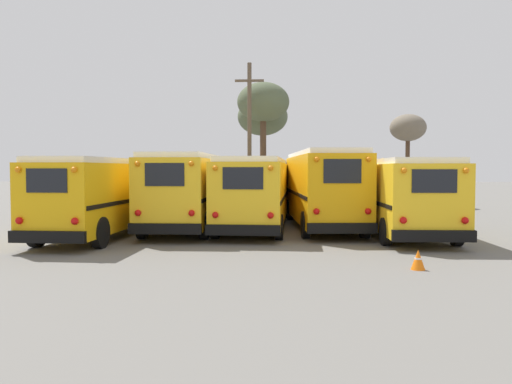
# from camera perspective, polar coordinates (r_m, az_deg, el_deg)

# --- Properties ---
(ground_plane) EXTENTS (160.00, 160.00, 0.00)m
(ground_plane) POSITION_cam_1_polar(r_m,az_deg,el_deg) (21.14, -0.03, -4.32)
(ground_plane) COLOR #66635E
(school_bus_0) EXTENTS (2.90, 10.82, 2.96)m
(school_bus_0) POSITION_cam_1_polar(r_m,az_deg,el_deg) (20.91, -15.97, -0.03)
(school_bus_0) COLOR #EAAA0F
(school_bus_0) RESTS_ON ground
(school_bus_1) EXTENTS (2.63, 10.77, 3.16)m
(school_bus_1) POSITION_cam_1_polar(r_m,az_deg,el_deg) (22.25, -7.28, 0.47)
(school_bus_1) COLOR yellow
(school_bus_1) RESTS_ON ground
(school_bus_2) EXTENTS (3.06, 10.98, 3.01)m
(school_bus_2) POSITION_cam_1_polar(r_m,az_deg,el_deg) (22.09, 0.08, 0.25)
(school_bus_2) COLOR yellow
(school_bus_2) RESTS_ON ground
(school_bus_3) EXTENTS (2.96, 9.61, 3.31)m
(school_bus_3) POSITION_cam_1_polar(r_m,az_deg,el_deg) (21.93, 7.53, 0.61)
(school_bus_3) COLOR #E5A00C
(school_bus_3) RESTS_ON ground
(school_bus_4) EXTENTS (2.61, 10.24, 2.94)m
(school_bus_4) POSITION_cam_1_polar(r_m,az_deg,el_deg) (21.07, 15.60, -0.07)
(school_bus_4) COLOR yellow
(school_bus_4) RESTS_ON ground
(utility_pole) EXTENTS (1.80, 0.26, 9.15)m
(utility_pole) POSITION_cam_1_polar(r_m,az_deg,el_deg) (31.33, -0.75, 6.67)
(utility_pole) COLOR brown
(utility_pole) RESTS_ON ground
(bare_tree_0) EXTENTS (3.70, 3.70, 7.82)m
(bare_tree_0) POSITION_cam_1_polar(r_m,az_deg,el_deg) (37.25, 0.76, 8.48)
(bare_tree_0) COLOR brown
(bare_tree_0) RESTS_ON ground
(bare_tree_1) EXTENTS (2.48, 2.48, 6.36)m
(bare_tree_1) POSITION_cam_1_polar(r_m,az_deg,el_deg) (36.37, 16.97, 6.88)
(bare_tree_1) COLOR #473323
(bare_tree_1) RESTS_ON ground
(bare_tree_2) EXTENTS (3.53, 3.53, 8.41)m
(bare_tree_2) POSITION_cam_1_polar(r_m,az_deg,el_deg) (34.16, 0.83, 10.04)
(bare_tree_2) COLOR #473323
(bare_tree_2) RESTS_ON ground
(traffic_cone) EXTENTS (0.36, 0.36, 0.51)m
(traffic_cone) POSITION_cam_1_polar(r_m,az_deg,el_deg) (13.45, 18.04, -7.36)
(traffic_cone) COLOR orange
(traffic_cone) RESTS_ON ground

